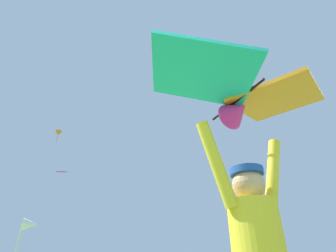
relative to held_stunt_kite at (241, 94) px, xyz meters
name	(u,v)px	position (x,y,z in m)	size (l,w,h in m)	color
held_stunt_kite	(241,94)	(0.00, 0.00, 0.00)	(1.73, 1.07, 0.40)	black
distant_kite_white_mid_left	(251,202)	(10.65, 17.31, 3.63)	(1.63, 1.51, 2.61)	white
distant_kite_orange_mid_right	(58,133)	(-7.45, 31.33, 14.63)	(1.07, 1.15, 1.85)	orange
distant_kite_purple_low_right	(62,171)	(-3.74, 16.16, 4.55)	(0.97, 0.96, 0.29)	purple
marker_flag	(28,231)	(-2.35, 4.49, -0.59)	(0.30, 0.24, 1.91)	silver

